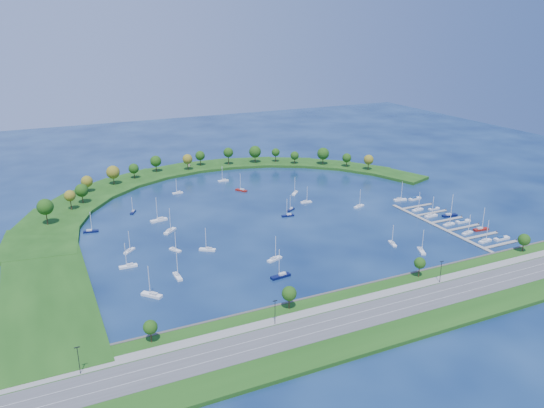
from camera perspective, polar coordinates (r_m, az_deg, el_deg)
name	(u,v)px	position (r m, az deg, el deg)	size (l,w,h in m)	color
ground	(268,214)	(318.86, -0.43, -1.07)	(700.00, 700.00, 0.00)	#07183E
south_shoreline	(395,307)	(222.96, 13.13, -10.71)	(420.00, 43.10, 11.60)	#1A4612
breakwater	(171,199)	(347.72, -10.78, 0.49)	(286.74, 247.64, 2.00)	#1A4612
breakwater_trees	(203,166)	(388.25, -7.49, 4.11)	(238.08, 94.91, 15.13)	#382314
harbor_tower	(189,164)	(420.69, -8.94, 4.32)	(2.60, 2.60, 4.45)	gray
dock_system	(449,225)	(317.34, 18.52, -2.14)	(24.28, 82.00, 1.60)	gray
moored_boat_0	(91,231)	(307.76, -18.95, -2.74)	(8.31, 3.64, 11.81)	#090E39
moored_boat_1	(288,215)	(314.71, 1.72, -1.19)	(7.64, 2.81, 10.99)	#090E39
moored_boat_2	(128,266)	(260.01, -15.22, -6.42)	(8.52, 2.50, 12.48)	white
moored_boat_3	(359,206)	(334.47, 9.35, -0.19)	(8.11, 4.63, 11.50)	white
moored_boat_4	(159,220)	(313.95, -12.08, -1.65)	(10.30, 4.45, 14.65)	white
moored_boat_5	(281,275)	(241.74, 0.94, -7.70)	(9.76, 3.71, 14.00)	#090E39
moored_boat_6	(129,250)	(276.66, -15.12, -4.82)	(6.75, 6.78, 10.99)	white
moored_boat_7	(291,209)	(324.56, 2.02, -0.55)	(6.80, 5.34, 10.07)	#090E39
moored_boat_8	(170,230)	(296.72, -10.94, -2.82)	(8.49, 8.32, 13.65)	white
moored_boat_9	(295,193)	(355.69, 2.49, 1.23)	(7.30, 7.81, 12.29)	white
moored_boat_10	(175,249)	(272.64, -10.40, -4.82)	(5.15, 7.21, 10.47)	white
moored_boat_11	(208,249)	(270.44, -6.95, -4.83)	(8.22, 6.65, 12.29)	white
moored_boat_12	(223,180)	(385.23, -5.27, 2.57)	(7.78, 2.68, 11.25)	white
moored_boat_13	(178,192)	(361.76, -10.13, 1.24)	(7.03, 1.97, 10.33)	white
moored_boat_14	(152,294)	(231.80, -12.81, -9.47)	(8.33, 8.81, 13.94)	white
moored_boat_15	(133,211)	(331.21, -14.74, -0.79)	(4.92, 6.86, 9.97)	#090E39
moored_boat_16	(274,259)	(258.06, 0.27, -5.89)	(8.66, 5.11, 12.31)	white
moored_boat_17	(306,201)	(338.68, 3.68, 0.27)	(7.47, 2.63, 10.77)	white
moored_boat_18	(177,276)	(245.29, -10.15, -7.62)	(2.52, 8.54, 12.49)	white
moored_boat_19	(421,250)	(277.47, 15.79, -4.81)	(5.55, 8.48, 12.16)	white
moored_boat_20	(241,190)	(362.07, -3.32, 1.54)	(6.68, 8.38, 12.48)	maroon
moored_boat_21	(393,243)	(282.63, 12.86, -4.11)	(3.83, 7.52, 10.65)	white
docked_boat_0	(485,240)	(300.32, 21.98, -3.66)	(8.52, 3.25, 12.21)	white
docked_boat_1	(501,238)	(307.06, 23.48, -3.41)	(9.47, 2.68, 1.93)	white
docked_boat_2	(467,232)	(308.22, 20.31, -2.87)	(7.61, 3.13, 10.85)	white
docked_boat_3	(481,229)	(315.87, 21.58, -2.49)	(9.15, 3.49, 13.12)	maroon
docked_boat_4	(449,224)	(317.54, 18.52, -2.02)	(7.66, 2.56, 11.10)	white
docked_boat_5	(463,221)	(324.58, 19.87, -1.76)	(9.42, 2.96, 1.90)	white
docked_boat_6	(431,215)	(327.70, 16.74, -1.18)	(8.71, 2.79, 12.65)	white
docked_boat_7	(450,215)	(331.67, 18.58, -1.12)	(9.62, 3.76, 13.77)	#090E39
docked_boat_8	(418,209)	(336.09, 15.41, -0.55)	(8.25, 3.28, 11.79)	white
docked_boat_9	(434,209)	(341.03, 17.04, -0.48)	(7.59, 2.18, 1.54)	white
docked_boat_10	(400,199)	(352.09, 13.63, 0.51)	(8.89, 3.86, 12.65)	white
docked_boat_11	(415,199)	(356.49, 15.12, 0.57)	(9.56, 3.63, 1.90)	white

